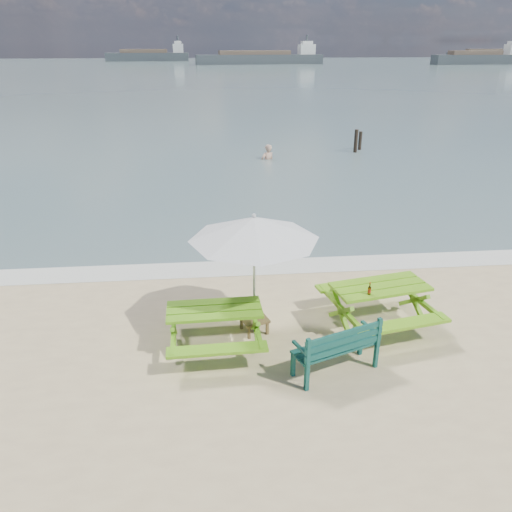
{
  "coord_description": "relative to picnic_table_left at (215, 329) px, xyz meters",
  "views": [
    {
      "loc": [
        -1.24,
        -6.37,
        5.07
      ],
      "look_at": [
        -0.33,
        3.0,
        1.0
      ],
      "focal_mm": 35.0,
      "sensor_mm": 36.0,
      "label": 1
    }
  ],
  "objects": [
    {
      "name": "foam_strip",
      "position": [
        1.23,
        3.33,
        -0.37
      ],
      "size": [
        22.0,
        0.9,
        0.01
      ],
      "primitive_type": "cube",
      "color": "silver",
      "rests_on": "ground"
    },
    {
      "name": "sea",
      "position": [
        1.23,
        83.73,
        -0.38
      ],
      "size": [
        300.0,
        300.0,
        0.0
      ],
      "primitive_type": "plane",
      "color": "slate",
      "rests_on": "ground"
    },
    {
      "name": "park_bench",
      "position": [
        1.96,
        -0.91,
        -0.1
      ],
      "size": [
        1.54,
        0.98,
        0.9
      ],
      "color": "#0F413A",
      "rests_on": "ground"
    },
    {
      "name": "swimmer",
      "position": [
        2.76,
        15.31,
        -0.61
      ],
      "size": [
        0.78,
        0.67,
        1.82
      ],
      "color": "tan",
      "rests_on": "ground"
    },
    {
      "name": "picnic_table_right",
      "position": [
        3.12,
        0.46,
        0.03
      ],
      "size": [
        2.15,
        2.31,
        0.86
      ],
      "color": "#64A218",
      "rests_on": "ground"
    },
    {
      "name": "mooring_pilings",
      "position": [
        7.41,
        16.68,
        0.04
      ],
      "size": [
        0.57,
        0.77,
        1.31
      ],
      "color": "black",
      "rests_on": "ground"
    },
    {
      "name": "side_table",
      "position": [
        0.74,
        0.45,
        -0.22
      ],
      "size": [
        0.59,
        0.59,
        0.3
      ],
      "color": "brown",
      "rests_on": "ground"
    },
    {
      "name": "picnic_table_left",
      "position": [
        0.0,
        0.0,
        0.0
      ],
      "size": [
        1.71,
        1.89,
        0.79
      ],
      "color": "#5B9D17",
      "rests_on": "ground"
    },
    {
      "name": "patio_umbrella",
      "position": [
        0.74,
        0.45,
        1.71
      ],
      "size": [
        2.93,
        2.93,
        2.3
      ],
      "color": "silver",
      "rests_on": "ground"
    },
    {
      "name": "cargo_ships",
      "position": [
        51.84,
        123.02,
        0.8
      ],
      "size": [
        150.82,
        32.09,
        4.4
      ],
      "color": "#353B3F",
      "rests_on": "ground"
    },
    {
      "name": "beer_bottle",
      "position": [
        2.8,
        0.13,
        0.55
      ],
      "size": [
        0.06,
        0.06,
        0.24
      ],
      "color": "brown",
      "rests_on": "picnic_table_right"
    }
  ]
}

